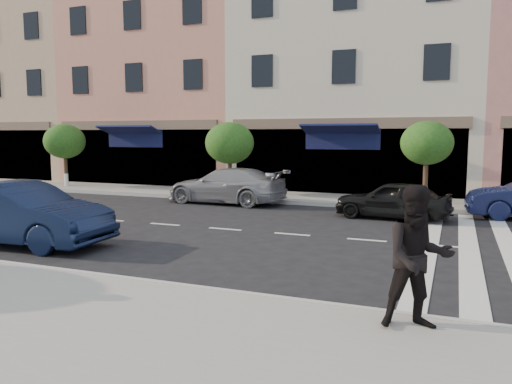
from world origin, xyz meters
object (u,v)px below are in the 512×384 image
object	(u,v)px
car_near_mid	(19,214)
car_far_left	(226,186)
car_far_mid	(393,200)
walker	(418,258)

from	to	relation	value
car_near_mid	car_far_left	xyz separation A→B (m)	(1.50, 8.61, -0.07)
car_far_mid	car_far_left	bearing A→B (deg)	-94.92
car_near_mid	car_far_left	bearing A→B (deg)	-12.31
car_far_mid	walker	bearing A→B (deg)	14.67
walker	car_near_mid	world-z (taller)	walker
walker	car_far_left	bearing A→B (deg)	105.35
car_near_mid	car_far_mid	bearing A→B (deg)	-49.91
walker	car_far_mid	xyz separation A→B (m)	(-1.42, 9.62, -0.48)
car_far_left	car_far_mid	size ratio (longest dim) A/B	1.33
car_far_left	car_far_mid	bearing A→B (deg)	82.40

